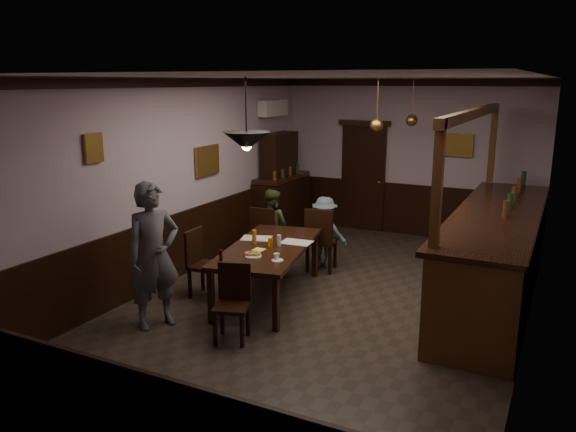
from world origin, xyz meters
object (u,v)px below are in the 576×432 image
Objects in this scene: chair_side at (201,260)px; coffee_cup at (277,256)px; chair_far_left at (265,234)px; pendant_iron at (246,141)px; sideboard at (282,194)px; chair_far_right at (320,237)px; pendant_brass_far at (412,120)px; bar_counter at (496,253)px; person_standing at (154,256)px; soda_can at (270,243)px; chair_near at (233,299)px; dining_table at (268,250)px; pendant_brass_mid at (377,125)px; person_seated_left at (271,226)px; person_seated_right at (324,232)px.

coffee_cup is (1.27, -0.14, 0.28)m from chair_side.
pendant_iron reaches higher than chair_far_left.
chair_far_right is at bearing -48.03° from sideboard.
chair_far_right is 1.28× the size of pendant_brass_far.
bar_counter is 5.45× the size of pendant_iron.
bar_counter is at bearing -23.79° from person_standing.
chair_side is 7.96× the size of soda_can.
chair_near is 7.46× the size of soda_can.
pendant_brass_mid is at bearing 63.19° from dining_table.
pendant_brass_mid is at bearing -98.79° from pendant_brass_far.
chair_side is 4.35m from pendant_brass_far.
bar_counter is 5.72× the size of pendant_brass_mid.
dining_table is at bearing 118.02° from chair_far_left.
chair_near is at bearing -102.13° from pendant_brass_mid.
soda_can is 0.14× the size of pendant_iron.
pendant_brass_far is (1.90, 4.51, 1.40)m from person_standing.
person_seated_left is 2.90m from pendant_iron.
bar_counter is at bearing 171.60° from chair_far_right.
pendant_brass_mid is 1.00× the size of pendant_brass_far.
chair_far_right is at bearing 8.38° from person_standing.
coffee_cup is at bearing 92.48° from person_seated_right.
person_seated_right reaches higher than coffee_cup.
person_seated_right is at bearing 174.84° from bar_counter.
dining_table is at bearing -109.70° from pendant_brass_far.
chair_near reaches higher than coffee_cup.
chair_far_left is at bearing 26.01° from person_standing.
chair_near is at bearing -111.46° from coffee_cup.
dining_table is at bearing 123.95° from person_seated_left.
sideboard is at bearing 111.75° from pendant_iron.
coffee_cup is at bearing -23.75° from person_standing.
coffee_cup is 0.67× the size of soda_can.
dining_table is 1.62m from person_seated_left.
chair_far_right is 0.84× the size of person_seated_left.
pendant_brass_far reaches higher than person_standing.
sideboard is at bearing -57.35° from chair_far_right.
pendant_brass_mid is (0.51, 2.29, 1.50)m from coffee_cup.
pendant_brass_far is at bearing -135.78° from chair_far_left.
pendant_brass_mid is at bearing 65.08° from soda_can.
person_seated_right reaches higher than chair_far_left.
chair_side reaches higher than chair_near.
chair_far_right is 0.22× the size of bar_counter.
chair_far_right is at bearing 85.07° from coffee_cup.
coffee_cup is 0.10× the size of pendant_brass_mid.
chair_near is at bearing -81.61° from soda_can.
person_standing reaches higher than dining_table.
person_seated_left is (-0.04, 0.28, 0.07)m from chair_far_left.
chair_far_left is at bearing 120.78° from dining_table.
soda_can is 3.09m from bar_counter.
chair_side is at bearing -119.90° from pendant_brass_far.
person_standing reaches higher than person_seated_left.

